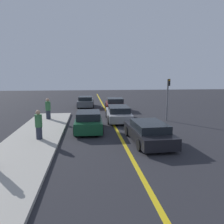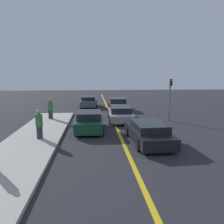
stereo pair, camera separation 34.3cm
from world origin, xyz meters
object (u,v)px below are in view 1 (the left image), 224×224
at_px(car_near_right_lane, 148,132).
at_px(pedestrian_far_standing, 39,125).
at_px(pedestrian_by_sign, 48,109).
at_px(car_ahead_center, 89,121).
at_px(car_parked_left_lot, 115,104).
at_px(car_oncoming_far, 86,102).
at_px(car_far_distant, 118,113).
at_px(traffic_light, 168,95).

bearing_deg(car_near_right_lane, pedestrian_far_standing, 170.39).
relative_size(pedestrian_far_standing, pedestrian_by_sign, 0.97).
bearing_deg(pedestrian_by_sign, car_ahead_center, -48.51).
xyz_separation_m(car_parked_left_lot, car_oncoming_far, (-3.22, 2.65, -0.00)).
relative_size(car_ahead_center, car_far_distant, 0.83).
bearing_deg(car_parked_left_lot, car_oncoming_far, 143.44).
xyz_separation_m(car_oncoming_far, traffic_light, (6.77, -9.01, 1.54)).
xyz_separation_m(car_far_distant, pedestrian_by_sign, (-5.81, 0.53, 0.40)).
xyz_separation_m(car_oncoming_far, pedestrian_far_standing, (-2.55, -13.74, 0.36)).
bearing_deg(car_far_distant, car_parked_left_lot, 87.57).
distance_m(car_parked_left_lot, car_oncoming_far, 4.17).
bearing_deg(car_far_distant, pedestrian_by_sign, 176.75).
bearing_deg(car_ahead_center, car_near_right_lane, -40.43).
height_order(car_near_right_lane, pedestrian_by_sign, pedestrian_by_sign).
distance_m(car_parked_left_lot, pedestrian_by_sign, 8.12).
bearing_deg(pedestrian_far_standing, car_far_distant, 45.32).
bearing_deg(car_oncoming_far, pedestrian_far_standing, -99.21).
bearing_deg(pedestrian_by_sign, pedestrian_far_standing, -85.27).
relative_size(car_near_right_lane, pedestrian_far_standing, 2.76).
bearing_deg(traffic_light, car_far_distant, 170.66).
distance_m(car_near_right_lane, pedestrian_by_sign, 9.45).
distance_m(car_far_distant, car_parked_left_lot, 5.72).
bearing_deg(car_oncoming_far, car_near_right_lane, -74.72).
xyz_separation_m(car_near_right_lane, traffic_light, (3.15, 5.51, 1.58)).
bearing_deg(car_ahead_center, car_oncoming_far, 92.48).
bearing_deg(car_far_distant, car_ahead_center, -125.92).
relative_size(car_parked_left_lot, pedestrian_by_sign, 2.30).
xyz_separation_m(car_oncoming_far, pedestrian_by_sign, (-3.03, -7.82, 0.38)).
height_order(car_ahead_center, traffic_light, traffic_light).
bearing_deg(pedestrian_far_standing, car_oncoming_far, 79.50).
height_order(car_near_right_lane, pedestrian_far_standing, pedestrian_far_standing).
distance_m(car_oncoming_far, pedestrian_far_standing, 13.98).
height_order(car_near_right_lane, car_ahead_center, car_ahead_center).
relative_size(car_parked_left_lot, car_oncoming_far, 0.99).
bearing_deg(car_near_right_lane, traffic_light, 57.88).
bearing_deg(car_ahead_center, pedestrian_far_standing, -141.32).
relative_size(pedestrian_by_sign, traffic_light, 0.50).
height_order(pedestrian_far_standing, pedestrian_by_sign, pedestrian_by_sign).
bearing_deg(car_parked_left_lot, car_near_right_lane, -85.21).
bearing_deg(car_parked_left_lot, car_ahead_center, -105.40).
bearing_deg(pedestrian_by_sign, car_parked_left_lot, 39.57).
relative_size(car_oncoming_far, pedestrian_by_sign, 2.32).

